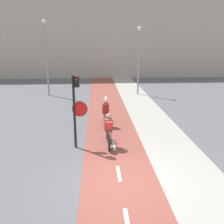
# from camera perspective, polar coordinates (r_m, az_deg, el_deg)

# --- Properties ---
(ground_plane) EXTENTS (120.00, 120.00, 0.00)m
(ground_plane) POSITION_cam_1_polar(r_m,az_deg,el_deg) (8.75, 1.85, -15.57)
(ground_plane) COLOR #5B5B60
(bike_lane) EXTENTS (2.61, 60.00, 0.02)m
(bike_lane) POSITION_cam_1_polar(r_m,az_deg,el_deg) (8.75, 1.85, -15.49)
(bike_lane) COLOR brown
(bike_lane) RESTS_ON ground_plane
(sidewalk_strip) EXTENTS (2.40, 60.00, 0.05)m
(sidewalk_strip) POSITION_cam_1_polar(r_m,az_deg,el_deg) (9.29, 17.94, -14.22)
(sidewalk_strip) COLOR #A8A399
(sidewalk_strip) RESTS_ON ground_plane
(building_row_background) EXTENTS (60.00, 5.20, 10.28)m
(building_row_background) POSITION_cam_1_polar(r_m,az_deg,el_deg) (34.69, -2.44, 16.74)
(building_row_background) COLOR #B2A899
(building_row_background) RESTS_ON ground_plane
(traffic_light_pole) EXTENTS (0.67, 0.25, 3.21)m
(traffic_light_pole) POSITION_cam_1_polar(r_m,az_deg,el_deg) (10.74, -8.22, 1.79)
(traffic_light_pole) COLOR black
(traffic_light_pole) RESTS_ON ground_plane
(street_lamp_far) EXTENTS (0.36, 0.36, 6.30)m
(street_lamp_far) POSITION_cam_1_polar(r_m,az_deg,el_deg) (22.29, -14.85, 13.56)
(street_lamp_far) COLOR gray
(street_lamp_far) RESTS_ON ground_plane
(street_lamp_sidewalk) EXTENTS (0.36, 0.36, 5.79)m
(street_lamp_sidewalk) POSITION_cam_1_polar(r_m,az_deg,el_deg) (21.95, 6.14, 13.24)
(street_lamp_sidewalk) COLOR gray
(street_lamp_sidewalk) RESTS_ON ground_plane
(cyclist_near) EXTENTS (0.46, 1.76, 1.54)m
(cyclist_near) POSITION_cam_1_polar(r_m,az_deg,el_deg) (11.08, -0.78, -4.42)
(cyclist_near) COLOR black
(cyclist_near) RESTS_ON ground_plane
(cyclist_far) EXTENTS (0.46, 1.74, 1.52)m
(cyclist_far) POSITION_cam_1_polar(r_m,az_deg,el_deg) (13.76, -1.45, -0.59)
(cyclist_far) COLOR black
(cyclist_far) RESTS_ON ground_plane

